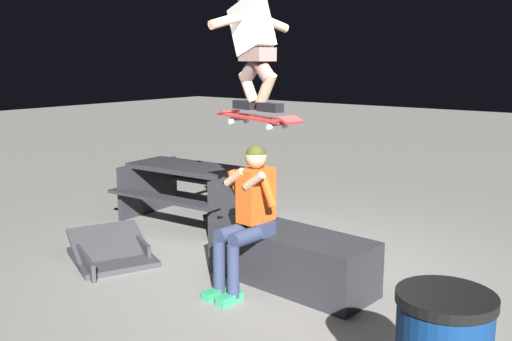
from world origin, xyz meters
name	(u,v)px	position (x,y,z in m)	size (l,w,h in m)	color
ground_plane	(285,277)	(0.00, 0.00, 0.00)	(40.00, 40.00, 0.00)	gray
ledge_box_main	(291,258)	(-0.14, 0.12, 0.26)	(1.64, 0.61, 0.52)	#28282D
person_sitting_on_ledge	(248,211)	(0.10, 0.46, 0.76)	(0.60, 0.77, 1.35)	#2D3856
skateboard	(257,118)	(0.13, 0.29, 1.59)	(1.04, 0.43, 0.13)	#B72D2D
skater_airborne	(253,41)	(0.19, 0.27, 2.28)	(0.64, 0.88, 1.12)	black
kicker_ramp	(112,254)	(1.75, 0.73, 0.06)	(1.17, 1.09, 0.38)	#38383D
picnic_table_back	(190,184)	(2.13, -0.87, 0.50)	(1.77, 1.43, 0.75)	#28282D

